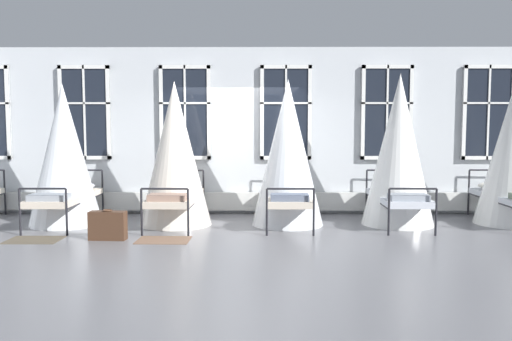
{
  "coord_description": "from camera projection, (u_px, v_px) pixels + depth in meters",
  "views": [
    {
      "loc": [
        0.48,
        -9.33,
        1.74
      ],
      "look_at": [
        0.41,
        -0.11,
        0.96
      ],
      "focal_mm": 36.67,
      "sensor_mm": 36.0,
      "label": 1
    }
  ],
  "objects": [
    {
      "name": "rug_second",
      "position": [
        34.0,
        240.0,
        7.99
      ],
      "size": [
        0.8,
        0.56,
        0.01
      ],
      "primitive_type": "cube",
      "rotation": [
        0.0,
        0.0,
        0.01
      ],
      "color": "brown",
      "rests_on": "ground"
    },
    {
      "name": "cot_fourth",
      "position": [
        288.0,
        155.0,
        9.19
      ],
      "size": [
        1.26,
        2.0,
        2.56
      ],
      "rotation": [
        0.0,
        0.0,
        1.56
      ],
      "color": "black",
      "rests_on": "ground"
    },
    {
      "name": "suitcase_dark",
      "position": [
        108.0,
        225.0,
        8.01
      ],
      "size": [
        0.57,
        0.24,
        0.47
      ],
      "rotation": [
        0.0,
        0.0,
        -0.05
      ],
      "color": "#472D1E",
      "rests_on": "ground"
    },
    {
      "name": "cot_second",
      "position": [
        64.0,
        157.0,
        9.21
      ],
      "size": [
        1.26,
        2.0,
        2.49
      ],
      "rotation": [
        0.0,
        0.0,
        1.58
      ],
      "color": "black",
      "rests_on": "ground"
    },
    {
      "name": "ground",
      "position": [
        233.0,
        223.0,
        9.44
      ],
      "size": [
        27.62,
        27.62,
        0.0
      ],
      "primitive_type": "plane",
      "color": "slate"
    },
    {
      "name": "rug_third",
      "position": [
        164.0,
        240.0,
        7.98
      ],
      "size": [
        0.81,
        0.58,
        0.01
      ],
      "primitive_type": "cube",
      "rotation": [
        0.0,
        0.0,
        -0.02
      ],
      "color": "brown",
      "rests_on": "ground"
    },
    {
      "name": "window_bank",
      "position": [
        236.0,
        158.0,
        10.33
      ],
      "size": [
        10.93,
        0.1,
        2.86
      ],
      "color": "black",
      "rests_on": "ground"
    },
    {
      "name": "cot_fifth",
      "position": [
        399.0,
        152.0,
        9.2
      ],
      "size": [
        1.26,
        2.01,
        2.66
      ],
      "rotation": [
        0.0,
        0.0,
        1.55
      ],
      "color": "black",
      "rests_on": "ground"
    },
    {
      "name": "cot_third",
      "position": [
        175.0,
        156.0,
        9.19
      ],
      "size": [
        1.26,
        2.0,
        2.52
      ],
      "rotation": [
        0.0,
        0.0,
        1.55
      ],
      "color": "black",
      "rests_on": "ground"
    },
    {
      "name": "back_wall_with_windows",
      "position": [
        236.0,
        131.0,
        10.41
      ],
      "size": [
        14.81,
        0.1,
        3.29
      ],
      "primitive_type": "cube",
      "color": "silver",
      "rests_on": "ground"
    }
  ]
}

